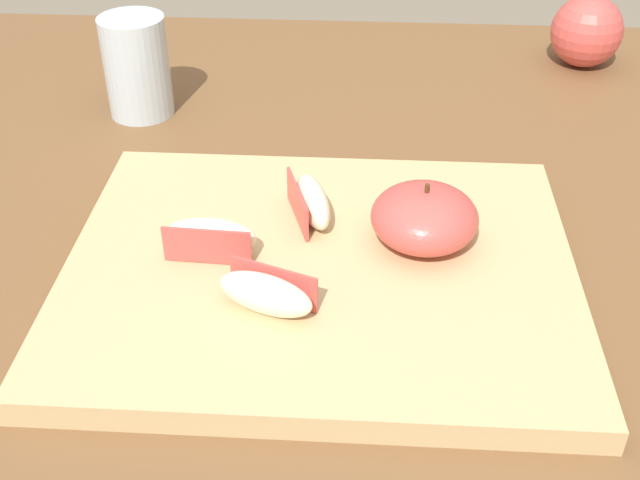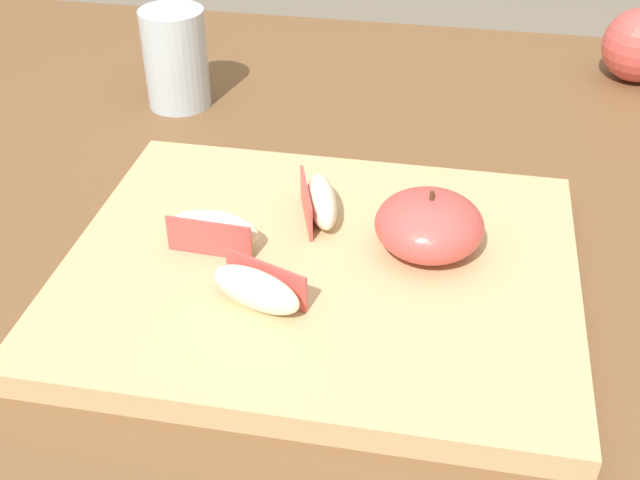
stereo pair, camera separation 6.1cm
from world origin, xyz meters
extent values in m
cube|color=brown|center=(0.00, 0.00, 0.71)|extent=(1.44, 0.94, 0.03)
cube|color=tan|center=(-0.04, -0.09, 0.74)|extent=(0.39, 0.32, 0.02)
ellipsoid|color=#D14C47|center=(0.04, -0.06, 0.77)|extent=(0.08, 0.08, 0.05)
cylinder|color=#4C3319|center=(0.04, -0.06, 0.80)|extent=(0.00, 0.00, 0.01)
ellipsoid|color=#F4EACC|center=(-0.08, -0.15, 0.77)|extent=(0.08, 0.05, 0.03)
cube|color=#D14C47|center=(-0.07, -0.14, 0.77)|extent=(0.06, 0.03, 0.03)
ellipsoid|color=#F4EACC|center=(-0.13, -0.09, 0.77)|extent=(0.07, 0.03, 0.03)
cube|color=#D14C47|center=(-0.13, -0.10, 0.77)|extent=(0.07, 0.01, 0.03)
ellipsoid|color=#F4EACC|center=(-0.05, -0.03, 0.77)|extent=(0.04, 0.08, 0.03)
cube|color=#D14C47|center=(-0.07, -0.04, 0.77)|extent=(0.02, 0.07, 0.03)
sphere|color=#D14C47|center=(0.24, 0.35, 0.77)|extent=(0.08, 0.08, 0.08)
cylinder|color=silver|center=(-0.25, 0.19, 0.78)|extent=(0.07, 0.07, 0.10)
camera|label=1|loc=(-0.01, -0.58, 1.13)|focal=45.35mm
camera|label=2|loc=(0.05, -0.58, 1.13)|focal=45.35mm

